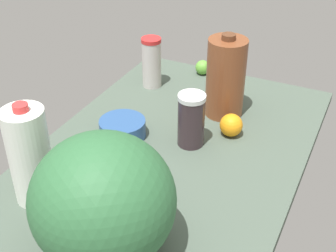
% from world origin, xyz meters
% --- Properties ---
extents(countertop, '(1.20, 0.76, 0.03)m').
position_xyz_m(countertop, '(0.00, 0.00, 0.01)').
color(countertop, '#48574B').
rests_on(countertop, ground).
extents(milk_jug, '(0.11, 0.11, 0.28)m').
position_xyz_m(milk_jug, '(0.32, -0.23, 0.16)').
color(milk_jug, white).
rests_on(milk_jug, countertop).
extents(chocolate_milk_jug, '(0.13, 0.13, 0.28)m').
position_xyz_m(chocolate_milk_jug, '(-0.30, 0.07, 0.16)').
color(chocolate_milk_jug, brown).
rests_on(chocolate_milk_jug, countertop).
extents(watermelon, '(0.32, 0.32, 0.30)m').
position_xyz_m(watermelon, '(0.39, 0.04, 0.18)').
color(watermelon, '#2E663A').
rests_on(watermelon, countertop).
extents(shaker_bottle, '(0.08, 0.08, 0.17)m').
position_xyz_m(shaker_bottle, '(-0.08, 0.04, 0.12)').
color(shaker_bottle, '#34262B').
rests_on(shaker_bottle, countertop).
extents(mixing_bowl, '(0.14, 0.14, 0.06)m').
position_xyz_m(mixing_bowl, '(-0.03, -0.17, 0.06)').
color(mixing_bowl, '#2C528B').
rests_on(mixing_bowl, countertop).
extents(tumbler_cup, '(0.07, 0.07, 0.19)m').
position_xyz_m(tumbler_cup, '(-0.37, -0.24, 0.12)').
color(tumbler_cup, beige).
rests_on(tumbler_cup, countertop).
extents(lime_by_jug, '(0.06, 0.06, 0.06)m').
position_xyz_m(lime_by_jug, '(-0.54, -0.11, 0.06)').
color(lime_by_jug, '#62AB3A').
rests_on(lime_by_jug, countertop).
extents(orange_far_back, '(0.07, 0.07, 0.07)m').
position_xyz_m(orange_far_back, '(-0.18, 0.13, 0.07)').
color(orange_far_back, orange).
rests_on(orange_far_back, countertop).
extents(lime_loose, '(0.05, 0.05, 0.05)m').
position_xyz_m(lime_loose, '(-0.42, 0.03, 0.06)').
color(lime_loose, '#6CAD30').
rests_on(lime_loose, countertop).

